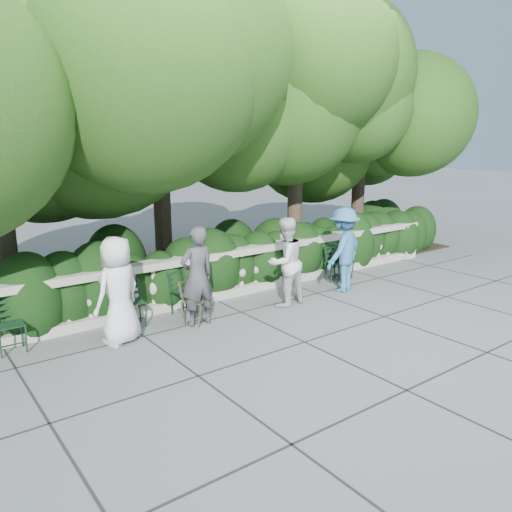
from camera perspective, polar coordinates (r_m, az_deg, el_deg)
ground at (r=9.30m, az=3.72°, el=-7.15°), size 90.00×90.00×0.00m
balustrade at (r=10.52m, az=-2.61°, el=-1.92°), size 12.00×0.44×1.00m
shrub_hedge at (r=11.63m, az=-5.91°, el=-2.98°), size 15.00×2.60×1.70m
tree_canopy at (r=11.71m, az=-3.90°, el=16.77°), size 15.04×6.52×6.78m
chair_a at (r=8.64m, az=-25.84°, el=-10.17°), size 0.44×0.48×0.84m
chair_b at (r=9.53m, az=-7.57°, el=-6.72°), size 0.54×0.57×0.84m
chair_c at (r=9.05m, az=-13.52°, el=-8.09°), size 0.48×0.52×0.84m
chair_d at (r=11.79m, az=9.74°, el=-2.88°), size 0.54×0.57×0.84m
chair_e at (r=11.94m, az=10.18°, el=-2.69°), size 0.48×0.52×0.84m
chair_f at (r=11.71m, az=9.32°, el=-2.98°), size 0.57×0.59×0.84m
chair_weathered at (r=9.02m, az=-5.97°, el=-7.86°), size 0.62×0.63×0.84m
person_businessman at (r=8.26m, az=-15.46°, el=-3.84°), size 1.01×0.85×1.76m
person_woman_grey at (r=8.80m, az=-6.73°, el=-2.31°), size 0.66×0.44×1.78m
person_casual_man at (r=9.80m, az=3.33°, el=-0.68°), size 0.93×0.76×1.76m
person_older_blue at (r=10.87m, az=9.96°, el=0.72°), size 1.33×1.00×1.83m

